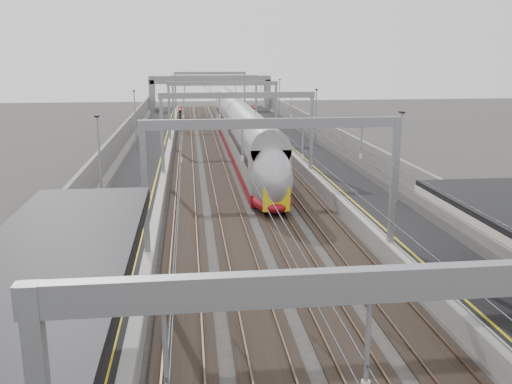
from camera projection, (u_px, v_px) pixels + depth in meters
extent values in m
cube|color=black|center=(146.00, 171.00, 50.70)|extent=(4.00, 120.00, 1.00)
cube|color=black|center=(322.00, 167.00, 52.52)|extent=(4.00, 120.00, 1.00)
cube|color=black|center=(185.00, 176.00, 51.21)|extent=(2.40, 140.00, 0.08)
cube|color=brown|center=(177.00, 175.00, 51.10)|extent=(0.07, 140.00, 0.14)
cube|color=brown|center=(193.00, 174.00, 51.27)|extent=(0.07, 140.00, 0.14)
cube|color=black|center=(219.00, 175.00, 51.55)|extent=(2.40, 140.00, 0.08)
cube|color=brown|center=(211.00, 174.00, 51.44)|extent=(0.07, 140.00, 0.14)
cube|color=brown|center=(227.00, 174.00, 51.61)|extent=(0.07, 140.00, 0.14)
cube|color=black|center=(252.00, 174.00, 51.89)|extent=(2.40, 140.00, 0.08)
cube|color=brown|center=(244.00, 173.00, 51.79)|extent=(0.07, 140.00, 0.14)
cube|color=brown|center=(260.00, 173.00, 51.95)|extent=(0.07, 140.00, 0.14)
cube|color=black|center=(284.00, 173.00, 52.23)|extent=(2.40, 140.00, 0.08)
cube|color=brown|center=(276.00, 172.00, 52.13)|extent=(0.07, 140.00, 0.14)
cube|color=brown|center=(292.00, 172.00, 52.29)|extent=(0.07, 140.00, 0.14)
cube|color=gray|center=(468.00, 280.00, 8.49)|extent=(13.00, 0.25, 0.50)
cube|color=gray|center=(145.00, 188.00, 27.80)|extent=(0.28, 0.28, 6.60)
cube|color=gray|center=(394.00, 181.00, 29.24)|extent=(0.28, 0.28, 6.60)
cube|color=gray|center=(273.00, 123.00, 27.80)|extent=(13.00, 0.25, 0.50)
cube|color=gray|center=(162.00, 133.00, 47.10)|extent=(0.28, 0.28, 6.60)
cube|color=gray|center=(311.00, 131.00, 48.54)|extent=(0.28, 0.28, 6.60)
cube|color=gray|center=(238.00, 95.00, 47.11)|extent=(13.00, 0.25, 0.50)
cube|color=gray|center=(169.00, 110.00, 66.41)|extent=(0.28, 0.28, 6.60)
cube|color=gray|center=(276.00, 109.00, 67.85)|extent=(0.28, 0.28, 6.60)
cube|color=gray|center=(223.00, 83.00, 66.41)|extent=(13.00, 0.25, 0.50)
cube|color=gray|center=(173.00, 98.00, 85.72)|extent=(0.28, 0.28, 6.60)
cube|color=gray|center=(256.00, 97.00, 87.16)|extent=(0.28, 0.28, 6.60)
cube|color=gray|center=(215.00, 77.00, 85.72)|extent=(13.00, 0.25, 0.50)
cube|color=gray|center=(175.00, 90.00, 103.09)|extent=(0.28, 0.28, 6.60)
cube|color=gray|center=(245.00, 90.00, 104.53)|extent=(0.28, 0.28, 6.60)
cube|color=gray|center=(210.00, 73.00, 103.10)|extent=(13.00, 0.25, 0.50)
cylinder|color=#262628|center=(184.00, 109.00, 54.75)|extent=(0.03, 140.00, 0.03)
cylinder|color=#262628|center=(215.00, 109.00, 55.09)|extent=(0.03, 140.00, 0.03)
cylinder|color=#262628|center=(246.00, 109.00, 55.44)|extent=(0.03, 140.00, 0.03)
cylinder|color=#262628|center=(276.00, 108.00, 55.78)|extent=(0.03, 140.00, 0.03)
cylinder|color=black|center=(32.00, 278.00, 19.99)|extent=(0.20, 0.20, 4.00)
cube|color=slate|center=(210.00, 80.00, 103.37)|extent=(22.00, 2.20, 1.40)
cube|color=slate|center=(152.00, 97.00, 102.90)|extent=(1.00, 2.20, 6.20)
cube|color=slate|center=(267.00, 96.00, 105.29)|extent=(1.00, 2.20, 6.20)
cube|color=slate|center=(108.00, 160.00, 50.07)|extent=(0.30, 120.00, 3.20)
cube|color=slate|center=(356.00, 155.00, 52.63)|extent=(0.30, 120.00, 3.20)
cube|color=maroon|center=(252.00, 168.00, 51.67)|extent=(2.86, 24.40, 0.85)
cube|color=#97979C|center=(252.00, 146.00, 51.19)|extent=(2.86, 24.40, 3.18)
cube|color=black|center=(264.00, 194.00, 43.50)|extent=(2.12, 2.55, 0.53)
cube|color=maroon|center=(231.00, 132.00, 75.63)|extent=(2.86, 24.40, 0.85)
cube|color=#97979C|center=(231.00, 117.00, 75.16)|extent=(2.86, 24.40, 3.18)
cube|color=black|center=(237.00, 144.00, 67.46)|extent=(2.12, 2.55, 0.53)
ellipsoid|color=#97979C|center=(272.00, 178.00, 39.29)|extent=(2.86, 5.52, 4.46)
cube|color=yellow|center=(276.00, 200.00, 37.31)|extent=(1.80, 0.12, 1.59)
cube|color=black|center=(276.00, 175.00, 37.39)|extent=(1.70, 0.60, 0.99)
cylinder|color=black|center=(181.00, 122.00, 79.62)|extent=(0.12, 0.12, 3.00)
cube|color=black|center=(180.00, 110.00, 79.25)|extent=(0.32, 0.22, 0.75)
sphere|color=red|center=(180.00, 109.00, 79.09)|extent=(0.16, 0.16, 0.16)
cylinder|color=black|center=(241.00, 122.00, 79.21)|extent=(0.12, 0.12, 3.00)
cube|color=black|center=(241.00, 110.00, 78.83)|extent=(0.32, 0.22, 0.75)
sphere|color=#0CE526|center=(241.00, 109.00, 78.67)|extent=(0.16, 0.16, 0.16)
cylinder|color=black|center=(254.00, 118.00, 83.60)|extent=(0.12, 0.12, 3.00)
cube|color=black|center=(254.00, 107.00, 83.22)|extent=(0.32, 0.22, 0.75)
sphere|color=red|center=(254.00, 107.00, 83.06)|extent=(0.16, 0.16, 0.16)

